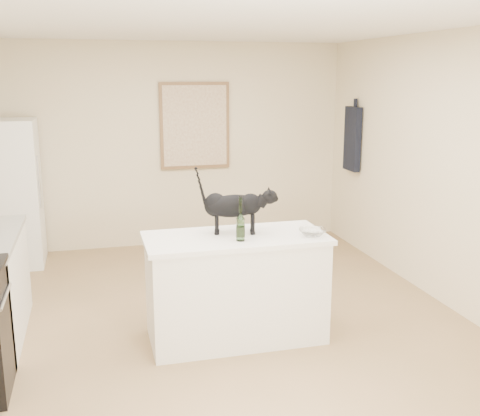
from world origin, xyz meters
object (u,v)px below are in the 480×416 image
Objects in this scene: black_cat at (233,209)px; glass_bowl at (312,232)px; fridge at (9,194)px; wine_bottle at (241,221)px.

glass_bowl is at bearing -7.80° from black_cat.
wine_bottle is at bearing -52.74° from fridge.
fridge reaches higher than glass_bowl.
black_cat reaches higher than glass_bowl.
black_cat reaches higher than wine_bottle.
glass_bowl is at bearing -0.31° from wine_bottle.
fridge is 5.27× the size of wine_bottle.
wine_bottle is at bearing 179.69° from glass_bowl.
black_cat is (2.05, -2.47, 0.26)m from fridge.
wine_bottle is (2.05, -2.70, 0.21)m from fridge.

